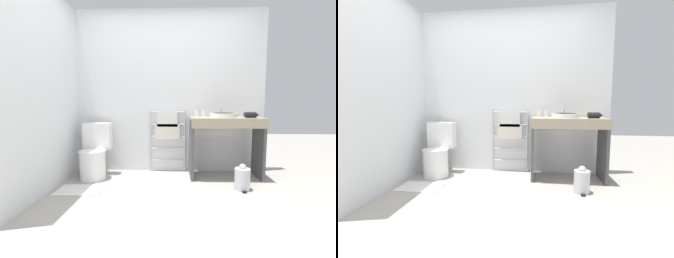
% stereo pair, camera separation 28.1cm
% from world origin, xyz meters
% --- Properties ---
extents(ground_plane, '(12.00, 12.00, 0.00)m').
position_xyz_m(ground_plane, '(0.00, 0.00, 0.00)').
color(ground_plane, '#A8A399').
extents(wall_back, '(3.03, 0.12, 2.51)m').
position_xyz_m(wall_back, '(0.00, 1.51, 1.25)').
color(wall_back, silver).
rests_on(wall_back, ground_plane).
extents(wall_side, '(0.12, 2.15, 2.51)m').
position_xyz_m(wall_side, '(-1.46, 0.72, 1.25)').
color(wall_side, silver).
rests_on(wall_side, ground_plane).
extents(toilet, '(0.41, 0.52, 0.80)m').
position_xyz_m(toilet, '(-1.05, 1.09, 0.34)').
color(toilet, white).
rests_on(toilet, ground_plane).
extents(towel_radiator, '(0.57, 0.06, 0.99)m').
position_xyz_m(towel_radiator, '(0.01, 1.40, 0.68)').
color(towel_radiator, silver).
rests_on(towel_radiator, ground_plane).
extents(vanity_counter, '(1.02, 0.55, 0.88)m').
position_xyz_m(vanity_counter, '(0.86, 1.15, 0.60)').
color(vanity_counter, gray).
rests_on(vanity_counter, ground_plane).
extents(sink_basin, '(0.37, 0.37, 0.06)m').
position_xyz_m(sink_basin, '(0.82, 1.15, 0.92)').
color(sink_basin, white).
rests_on(sink_basin, vanity_counter).
extents(faucet, '(0.02, 0.10, 0.12)m').
position_xyz_m(faucet, '(0.82, 1.35, 0.96)').
color(faucet, silver).
rests_on(faucet, vanity_counter).
extents(cup_near_wall, '(0.07, 0.07, 0.10)m').
position_xyz_m(cup_near_wall, '(0.46, 1.35, 0.94)').
color(cup_near_wall, white).
rests_on(cup_near_wall, vanity_counter).
extents(cup_near_edge, '(0.07, 0.07, 0.11)m').
position_xyz_m(cup_near_edge, '(0.57, 1.33, 0.94)').
color(cup_near_edge, white).
rests_on(cup_near_edge, vanity_counter).
extents(hair_dryer, '(0.19, 0.17, 0.08)m').
position_xyz_m(hair_dryer, '(1.19, 1.07, 0.92)').
color(hair_dryer, black).
rests_on(hair_dryer, vanity_counter).
extents(trash_bin, '(0.19, 0.22, 0.33)m').
position_xyz_m(trash_bin, '(0.97, 0.66, 0.15)').
color(trash_bin, silver).
rests_on(trash_bin, ground_plane).
extents(bath_mat, '(0.56, 0.36, 0.01)m').
position_xyz_m(bath_mat, '(-1.06, 0.57, 0.01)').
color(bath_mat, silver).
rests_on(bath_mat, ground_plane).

